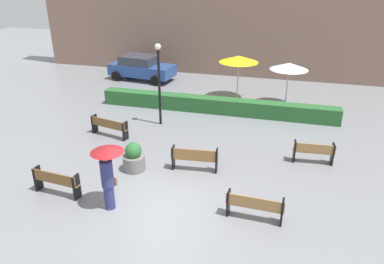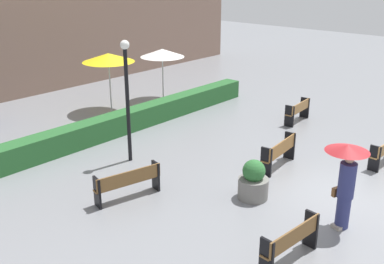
{
  "view_description": "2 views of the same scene",
  "coord_description": "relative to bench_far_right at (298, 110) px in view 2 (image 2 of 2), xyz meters",
  "views": [
    {
      "loc": [
        3.51,
        -8.98,
        6.86
      ],
      "look_at": [
        0.21,
        3.26,
        1.15
      ],
      "focal_mm": 34.56,
      "sensor_mm": 36.0,
      "label": 1
    },
    {
      "loc": [
        -10.75,
        -4.06,
        5.83
      ],
      "look_at": [
        -1.0,
        4.64,
        1.03
      ],
      "focal_mm": 42.66,
      "sensor_mm": 36.0,
      "label": 2
    }
  ],
  "objects": [
    {
      "name": "ground_plane",
      "position": [
        -4.71,
        -4.16,
        -0.49
      ],
      "size": [
        60.0,
        60.0,
        0.0
      ],
      "primitive_type": "plane",
      "color": "gray"
    },
    {
      "name": "bench_far_right",
      "position": [
        0.0,
        0.0,
        0.0
      ],
      "size": [
        1.53,
        0.48,
        0.83
      ],
      "color": "#9E7242",
      "rests_on": "ground"
    },
    {
      "name": "bench_far_left",
      "position": [
        -8.56,
        0.18,
        0.01
      ],
      "size": [
        1.86,
        0.74,
        0.83
      ],
      "color": "brown",
      "rests_on": "ground"
    },
    {
      "name": "bench_near_left",
      "position": [
        -8.12,
        -4.42,
        0.03
      ],
      "size": [
        1.68,
        0.48,
        0.86
      ],
      "color": "brown",
      "rests_on": "ground"
    },
    {
      "name": "bench_mid_center",
      "position": [
        -4.19,
        -1.73,
        0.04
      ],
      "size": [
        1.73,
        0.51,
        0.89
      ],
      "color": "olive",
      "rests_on": "ground"
    },
    {
      "name": "pedestrian_with_umbrella",
      "position": [
        -6.11,
        -4.59,
        0.86
      ],
      "size": [
        1.0,
        1.0,
        2.06
      ],
      "color": "navy",
      "rests_on": "ground"
    },
    {
      "name": "planter_pot",
      "position": [
        -6.34,
        -2.25,
        -0.02
      ],
      "size": [
        0.8,
        0.8,
        1.09
      ],
      "color": "slate",
      "rests_on": "ground"
    },
    {
      "name": "lamp_post",
      "position": [
        -6.85,
        2.08,
        1.84
      ],
      "size": [
        0.28,
        0.28,
        3.79
      ],
      "color": "black",
      "rests_on": "ground"
    },
    {
      "name": "patio_umbrella_yellow",
      "position": [
        -3.92,
        6.66,
        1.77
      ],
      "size": [
        2.14,
        2.14,
        2.44
      ],
      "color": "silver",
      "rests_on": "ground"
    },
    {
      "name": "patio_umbrella_white",
      "position": [
        -1.24,
        6.23,
        1.65
      ],
      "size": [
        1.97,
        1.97,
        2.32
      ],
      "color": "silver",
      "rests_on": "ground"
    },
    {
      "name": "hedge_strip",
      "position": [
        -4.65,
        4.24,
        -0.1
      ],
      "size": [
        12.06,
        0.7,
        0.77
      ],
      "primitive_type": "cube",
      "color": "#28602D",
      "rests_on": "ground"
    }
  ]
}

